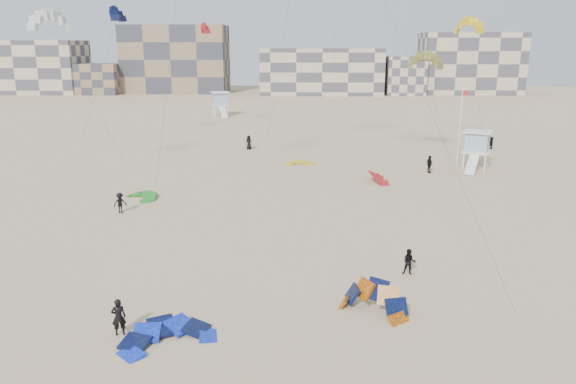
{
  "coord_description": "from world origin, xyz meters",
  "views": [
    {
      "loc": [
        5.41,
        -24.09,
        13.21
      ],
      "look_at": [
        4.56,
        6.0,
        5.22
      ],
      "focal_mm": 35.0,
      "sensor_mm": 36.0,
      "label": 1
    }
  ],
  "objects_px": {
    "kite_ground_orange": "(372,312)",
    "kite_ground_blue": "(168,341)",
    "kitesurfer_main": "(119,317)",
    "lifeguard_tower_near": "(477,150)"
  },
  "relations": [
    {
      "from": "kitesurfer_main",
      "to": "lifeguard_tower_near",
      "type": "relative_size",
      "value": 0.29
    },
    {
      "from": "kite_ground_orange",
      "to": "kitesurfer_main",
      "type": "relative_size",
      "value": 2.04
    },
    {
      "from": "kite_ground_orange",
      "to": "kite_ground_blue",
      "type": "bearing_deg",
      "value": -126.7
    },
    {
      "from": "kite_ground_orange",
      "to": "lifeguard_tower_near",
      "type": "height_order",
      "value": "lifeguard_tower_near"
    },
    {
      "from": "kite_ground_blue",
      "to": "kitesurfer_main",
      "type": "height_order",
      "value": "kitesurfer_main"
    },
    {
      "from": "kitesurfer_main",
      "to": "kite_ground_orange",
      "type": "bearing_deg",
      "value": 176.66
    },
    {
      "from": "lifeguard_tower_near",
      "to": "kite_ground_orange",
      "type": "bearing_deg",
      "value": -89.34
    },
    {
      "from": "kite_ground_orange",
      "to": "kitesurfer_main",
      "type": "bearing_deg",
      "value": -132.44
    },
    {
      "from": "kitesurfer_main",
      "to": "lifeguard_tower_near",
      "type": "distance_m",
      "value": 45.91
    },
    {
      "from": "kitesurfer_main",
      "to": "lifeguard_tower_near",
      "type": "xyz_separation_m",
      "value": [
        27.28,
        36.91,
        1.14
      ]
    }
  ]
}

